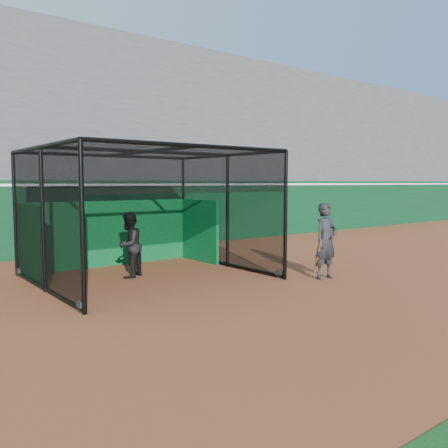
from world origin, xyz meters
TOP-DOWN VIEW (x-y plane):
  - ground at (0.00, 0.00)m, footprint 120.00×120.00m
  - outfield_wall at (0.00, 8.50)m, footprint 50.00×0.50m
  - grandstand at (0.00, 12.27)m, footprint 50.00×7.85m
  - batting_cage at (-0.41, 3.43)m, footprint 5.27×4.77m
  - batter at (-0.79, 3.70)m, footprint 1.03×0.99m
  - on_deck_player at (3.07, 0.53)m, footprint 0.71×0.47m

SIDE VIEW (x-z plane):
  - ground at x=0.00m, z-range 0.00..0.00m
  - batter at x=-0.79m, z-range 0.00..1.68m
  - on_deck_player at x=3.07m, z-range 0.00..1.92m
  - outfield_wall at x=0.00m, z-range 0.04..2.54m
  - batting_cage at x=-0.41m, z-range 0.00..3.20m
  - grandstand at x=0.00m, z-range 0.00..8.95m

